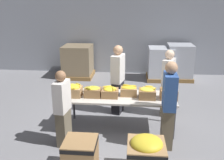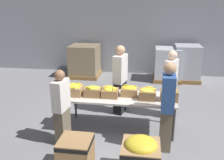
{
  "view_description": "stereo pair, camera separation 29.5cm",
  "coord_description": "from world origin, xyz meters",
  "px_view_note": "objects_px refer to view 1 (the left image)",
  "views": [
    {
      "loc": [
        0.27,
        -4.98,
        2.73
      ],
      "look_at": [
        -0.16,
        -0.1,
        1.15
      ],
      "focal_mm": 40.0,
      "sensor_mm": 36.0,
      "label": 1
    },
    {
      "loc": [
        0.57,
        -4.95,
        2.73
      ],
      "look_at": [
        -0.16,
        -0.1,
        1.15
      ],
      "focal_mm": 40.0,
      "sensor_mm": 36.0,
      "label": 2
    }
  ],
  "objects_px": {
    "pallet_stack_2": "(161,64)",
    "volunteer_1": "(118,80)",
    "volunteer_0": "(168,83)",
    "volunteer_2": "(63,109)",
    "sorting_table": "(120,98)",
    "banana_box_5": "(169,93)",
    "banana_box_0": "(74,90)",
    "donation_bin_0": "(81,155)",
    "banana_box_4": "(147,93)",
    "pallet_stack_0": "(78,62)",
    "pallet_stack_1": "(179,62)",
    "banana_box_1": "(93,91)",
    "donation_bin_1": "(146,155)",
    "banana_box_3": "(129,91)",
    "banana_box_2": "(110,92)",
    "volunteer_3": "(169,106)"
  },
  "relations": [
    {
      "from": "banana_box_5",
      "to": "pallet_stack_0",
      "type": "xyz_separation_m",
      "value": [
        -2.78,
        3.83,
        -0.33
      ]
    },
    {
      "from": "volunteer_0",
      "to": "donation_bin_0",
      "type": "relative_size",
      "value": 2.81
    },
    {
      "from": "pallet_stack_0",
      "to": "pallet_stack_2",
      "type": "distance_m",
      "value": 2.99
    },
    {
      "from": "donation_bin_1",
      "to": "sorting_table",
      "type": "bearing_deg",
      "value": 108.37
    },
    {
      "from": "banana_box_4",
      "to": "volunteer_2",
      "type": "relative_size",
      "value": 0.24
    },
    {
      "from": "banana_box_2",
      "to": "pallet_stack_2",
      "type": "relative_size",
      "value": 0.3
    },
    {
      "from": "banana_box_3",
      "to": "pallet_stack_0",
      "type": "bearing_deg",
      "value": 117.79
    },
    {
      "from": "banana_box_4",
      "to": "volunteer_1",
      "type": "bearing_deg",
      "value": 127.37
    },
    {
      "from": "volunteer_2",
      "to": "pallet_stack_1",
      "type": "distance_m",
      "value": 5.39
    },
    {
      "from": "sorting_table",
      "to": "banana_box_1",
      "type": "height_order",
      "value": "banana_box_1"
    },
    {
      "from": "banana_box_0",
      "to": "donation_bin_0",
      "type": "xyz_separation_m",
      "value": [
        0.44,
        -1.46,
        -0.58
      ]
    },
    {
      "from": "volunteer_1",
      "to": "pallet_stack_2",
      "type": "xyz_separation_m",
      "value": [
        1.32,
        2.87,
        -0.29
      ]
    },
    {
      "from": "pallet_stack_2",
      "to": "volunteer_3",
      "type": "bearing_deg",
      "value": -93.68
    },
    {
      "from": "volunteer_0",
      "to": "volunteer_3",
      "type": "relative_size",
      "value": 0.96
    },
    {
      "from": "volunteer_1",
      "to": "pallet_stack_0",
      "type": "relative_size",
      "value": 1.47
    },
    {
      "from": "banana_box_2",
      "to": "donation_bin_1",
      "type": "bearing_deg",
      "value": -64.11
    },
    {
      "from": "volunteer_0",
      "to": "volunteer_2",
      "type": "bearing_deg",
      "value": -33.74
    },
    {
      "from": "pallet_stack_0",
      "to": "sorting_table",
      "type": "bearing_deg",
      "value": -64.89
    },
    {
      "from": "banana_box_2",
      "to": "volunteer_0",
      "type": "relative_size",
      "value": 0.21
    },
    {
      "from": "donation_bin_1",
      "to": "banana_box_2",
      "type": "bearing_deg",
      "value": 115.89
    },
    {
      "from": "pallet_stack_2",
      "to": "volunteer_1",
      "type": "bearing_deg",
      "value": -114.8
    },
    {
      "from": "banana_box_4",
      "to": "pallet_stack_1",
      "type": "relative_size",
      "value": 0.29
    },
    {
      "from": "volunteer_0",
      "to": "pallet_stack_2",
      "type": "relative_size",
      "value": 1.41
    },
    {
      "from": "banana_box_1",
      "to": "volunteer_0",
      "type": "height_order",
      "value": "volunteer_0"
    },
    {
      "from": "volunteer_1",
      "to": "volunteer_2",
      "type": "distance_m",
      "value": 1.83
    },
    {
      "from": "banana_box_5",
      "to": "pallet_stack_2",
      "type": "bearing_deg",
      "value": 86.83
    },
    {
      "from": "banana_box_3",
      "to": "banana_box_1",
      "type": "bearing_deg",
      "value": -169.67
    },
    {
      "from": "pallet_stack_1",
      "to": "banana_box_3",
      "type": "bearing_deg",
      "value": -114.65
    },
    {
      "from": "banana_box_1",
      "to": "donation_bin_1",
      "type": "distance_m",
      "value": 1.9
    },
    {
      "from": "banana_box_1",
      "to": "volunteer_0",
      "type": "xyz_separation_m",
      "value": [
        1.68,
        0.87,
        -0.07
      ]
    },
    {
      "from": "volunteer_1",
      "to": "pallet_stack_1",
      "type": "bearing_deg",
      "value": 159.37
    },
    {
      "from": "banana_box_1",
      "to": "banana_box_5",
      "type": "distance_m",
      "value": 1.59
    },
    {
      "from": "volunteer_1",
      "to": "volunteer_3",
      "type": "height_order",
      "value": "volunteer_1"
    },
    {
      "from": "banana_box_4",
      "to": "banana_box_5",
      "type": "bearing_deg",
      "value": -0.5
    },
    {
      "from": "volunteer_0",
      "to": "banana_box_1",
      "type": "bearing_deg",
      "value": -41.98
    },
    {
      "from": "banana_box_2",
      "to": "banana_box_5",
      "type": "height_order",
      "value": "banana_box_5"
    },
    {
      "from": "pallet_stack_0",
      "to": "donation_bin_1",
      "type": "bearing_deg",
      "value": -66.77
    },
    {
      "from": "banana_box_5",
      "to": "volunteer_2",
      "type": "height_order",
      "value": "volunteer_2"
    },
    {
      "from": "sorting_table",
      "to": "volunteer_2",
      "type": "height_order",
      "value": "volunteer_2"
    },
    {
      "from": "volunteer_2",
      "to": "pallet_stack_1",
      "type": "relative_size",
      "value": 1.2
    },
    {
      "from": "banana_box_3",
      "to": "donation_bin_1",
      "type": "height_order",
      "value": "banana_box_3"
    },
    {
      "from": "banana_box_4",
      "to": "pallet_stack_2",
      "type": "height_order",
      "value": "pallet_stack_2"
    },
    {
      "from": "banana_box_1",
      "to": "banana_box_3",
      "type": "bearing_deg",
      "value": 10.33
    },
    {
      "from": "pallet_stack_1",
      "to": "pallet_stack_2",
      "type": "height_order",
      "value": "pallet_stack_1"
    },
    {
      "from": "sorting_table",
      "to": "pallet_stack_1",
      "type": "relative_size",
      "value": 1.88
    },
    {
      "from": "banana_box_5",
      "to": "volunteer_1",
      "type": "distance_m",
      "value": 1.43
    },
    {
      "from": "sorting_table",
      "to": "volunteer_1",
      "type": "distance_m",
      "value": 0.84
    },
    {
      "from": "banana_box_1",
      "to": "pallet_stack_2",
      "type": "xyz_separation_m",
      "value": [
        1.8,
        3.76,
        -0.31
      ]
    },
    {
      "from": "banana_box_5",
      "to": "banana_box_0",
      "type": "bearing_deg",
      "value": -179.69
    },
    {
      "from": "banana_box_3",
      "to": "volunteer_0",
      "type": "bearing_deg",
      "value": 38.46
    }
  ]
}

